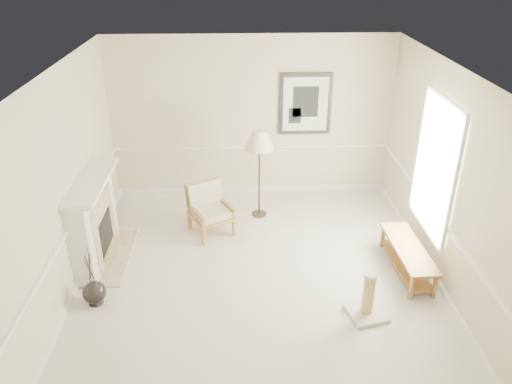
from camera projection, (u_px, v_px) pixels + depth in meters
ground at (258, 278)px, 7.06m from camera, size 5.50×5.50×0.00m
room at (268, 154)px, 6.29m from camera, size 5.04×5.54×2.92m
fireplace at (95, 221)px, 7.22m from camera, size 0.64×1.64×1.31m
floor_vase at (95, 293)px, 6.50m from camera, size 0.30×0.30×0.88m
armchair at (209, 206)px, 8.04m from camera, size 0.85×0.87×0.81m
floor_lamp at (259, 142)px, 8.08m from camera, size 0.58×0.58×1.54m
bench at (408, 255)px, 7.11m from camera, size 0.46×1.40×0.40m
scratching_post at (367, 302)px, 6.27m from camera, size 0.54×0.54×0.64m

